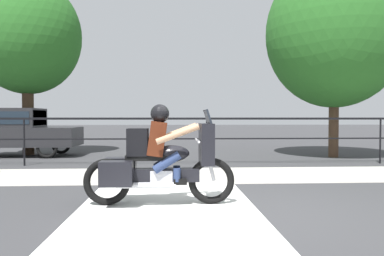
{
  "coord_description": "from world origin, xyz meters",
  "views": [
    {
      "loc": [
        -0.99,
        -5.27,
        1.36
      ],
      "look_at": [
        -0.64,
        1.3,
        1.16
      ],
      "focal_mm": 35.0,
      "sensor_mm": 36.0,
      "label": 1
    }
  ],
  "objects": [
    {
      "name": "tree_behind_car",
      "position": [
        -6.15,
        8.44,
        4.24
      ],
      "size": [
        3.77,
        3.77,
        6.33
      ],
      "color": "#473323",
      "rests_on": "ground"
    },
    {
      "name": "motorcycle",
      "position": [
        -1.19,
        0.51,
        0.7
      ],
      "size": [
        2.34,
        0.76,
        1.56
      ],
      "rotation": [
        0.0,
        0.0,
        0.05
      ],
      "color": "black",
      "rests_on": "ground"
    },
    {
      "name": "parked_car",
      "position": [
        -6.54,
        7.98,
        0.94
      ],
      "size": [
        4.31,
        1.69,
        1.66
      ],
      "rotation": [
        0.0,
        0.0,
        0.02
      ],
      "color": "#232326",
      "rests_on": "ground"
    },
    {
      "name": "tree_behind_sign",
      "position": [
        4.46,
        7.08,
        4.17
      ],
      "size": [
        4.56,
        4.56,
        6.69
      ],
      "color": "#473323",
      "rests_on": "ground"
    },
    {
      "name": "crosswalk_band",
      "position": [
        -1.06,
        -0.2,
        0.0
      ],
      "size": [
        2.65,
        6.0,
        0.01
      ],
      "primitive_type": "cube",
      "color": "silver",
      "rests_on": "ground"
    },
    {
      "name": "fence_railing",
      "position": [
        0.0,
        5.34,
        1.05
      ],
      "size": [
        36.0,
        0.05,
        1.34
      ],
      "color": "black",
      "rests_on": "ground"
    },
    {
      "name": "ground_plane",
      "position": [
        0.0,
        0.0,
        0.0
      ],
      "size": [
        120.0,
        120.0,
        0.0
      ],
      "primitive_type": "plane",
      "color": "#38383A"
    },
    {
      "name": "sidewalk_band",
      "position": [
        0.0,
        3.4,
        0.01
      ],
      "size": [
        44.0,
        2.4,
        0.01
      ],
      "primitive_type": "cube",
      "color": "#B7B2A8",
      "rests_on": "ground"
    }
  ]
}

